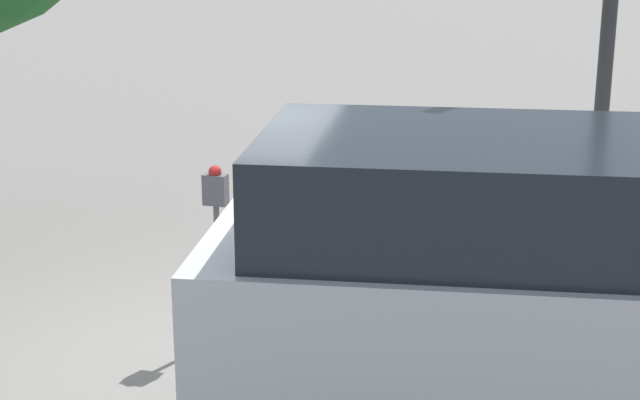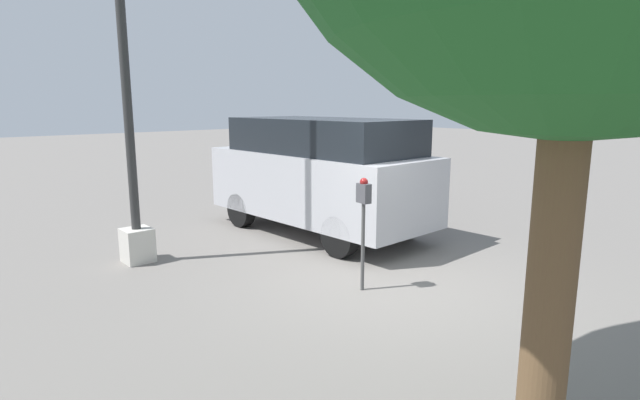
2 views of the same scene
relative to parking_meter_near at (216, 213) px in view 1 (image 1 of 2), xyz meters
name	(u,v)px [view 1 (image 1 of 2)]	position (x,y,z in m)	size (l,w,h in m)	color
ground_plane	(181,357)	(-0.23, -0.39, -1.15)	(80.00, 80.00, 0.00)	slate
parking_meter_near	(216,213)	(0.00, 0.00, 0.00)	(0.21, 0.14, 1.56)	#4C4C4C
lamp_post	(605,73)	(3.29, 1.81, 0.97)	(0.44, 0.44, 6.83)	beige
parked_van	(569,298)	(2.72, -1.63, 0.06)	(4.71, 2.04, 2.25)	#B2B2B7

